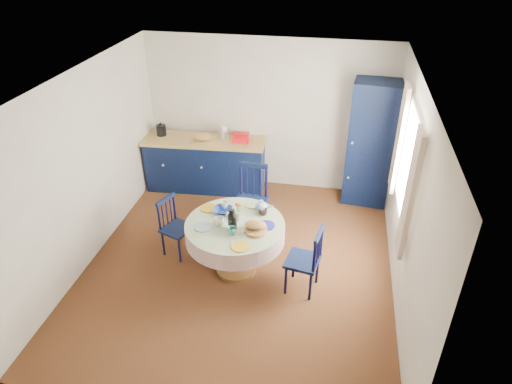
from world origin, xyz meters
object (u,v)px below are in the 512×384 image
(chair_left, at_px, (175,226))
(mug_d, at_px, (224,205))
(cobalt_bowl, at_px, (223,210))
(mug_b, at_px, (232,231))
(dining_table, at_px, (236,232))
(pantry_cabinet, at_px, (371,144))
(chair_far, at_px, (251,200))
(mug_a, at_px, (219,222))
(chair_right, at_px, (306,260))
(mug_c, at_px, (263,212))
(kitchen_counter, at_px, (206,163))

(chair_left, relative_size, mug_d, 8.15)
(chair_left, height_order, cobalt_bowl, chair_left)
(mug_b, bearing_deg, dining_table, 91.88)
(pantry_cabinet, bearing_deg, mug_d, -130.52)
(chair_far, bearing_deg, mug_a, -98.01)
(chair_far, distance_m, mug_b, 1.19)
(chair_far, bearing_deg, cobalt_bowl, -103.99)
(mug_a, distance_m, cobalt_bowl, 0.28)
(chair_left, height_order, chair_far, chair_far)
(pantry_cabinet, height_order, chair_right, pantry_cabinet)
(chair_far, relative_size, mug_d, 10.11)
(dining_table, xyz_separation_m, chair_right, (0.91, -0.17, -0.17))
(chair_right, distance_m, mug_a, 1.15)
(chair_right, height_order, mug_b, chair_right)
(dining_table, xyz_separation_m, chair_left, (-0.90, 0.24, -0.21))
(mug_d, bearing_deg, pantry_cabinet, 44.04)
(mug_b, xyz_separation_m, mug_d, (-0.23, 0.54, -0.00))
(cobalt_bowl, bearing_deg, mug_c, 4.54)
(dining_table, distance_m, chair_right, 0.94)
(mug_c, bearing_deg, pantry_cabinet, 54.05)
(mug_a, bearing_deg, dining_table, 17.97)
(dining_table, bearing_deg, mug_c, 40.83)
(pantry_cabinet, height_order, mug_d, pantry_cabinet)
(dining_table, relative_size, cobalt_bowl, 5.23)
(chair_far, relative_size, mug_c, 9.36)
(mug_b, height_order, mug_d, mug_b)
(pantry_cabinet, xyz_separation_m, chair_far, (-1.66, -1.21, -0.47))
(dining_table, height_order, mug_d, dining_table)
(dining_table, height_order, mug_c, dining_table)
(kitchen_counter, height_order, mug_b, kitchen_counter)
(chair_far, bearing_deg, kitchen_counter, 135.10)
(pantry_cabinet, xyz_separation_m, mug_a, (-1.86, -2.20, -0.20))
(kitchen_counter, xyz_separation_m, pantry_cabinet, (2.66, 0.10, 0.54))
(chair_left, relative_size, mug_a, 6.91)
(pantry_cabinet, bearing_deg, dining_table, -122.42)
(chair_right, bearing_deg, mug_a, -85.63)
(mug_b, xyz_separation_m, mug_c, (0.29, 0.49, -0.01))
(mug_a, height_order, cobalt_bowl, mug_a)
(chair_right, xyz_separation_m, mug_d, (-1.13, 0.49, 0.34))
(pantry_cabinet, distance_m, cobalt_bowl, 2.70)
(mug_d, bearing_deg, mug_a, -85.37)
(dining_table, relative_size, mug_d, 12.07)
(dining_table, height_order, mug_b, dining_table)
(mug_c, bearing_deg, kitchen_counter, 126.04)
(kitchen_counter, xyz_separation_m, chair_far, (1.00, -1.11, 0.07))
(dining_table, relative_size, mug_c, 11.18)
(kitchen_counter, relative_size, mug_c, 18.29)
(dining_table, bearing_deg, mug_a, -162.03)
(dining_table, height_order, chair_left, dining_table)
(kitchen_counter, relative_size, pantry_cabinet, 1.02)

